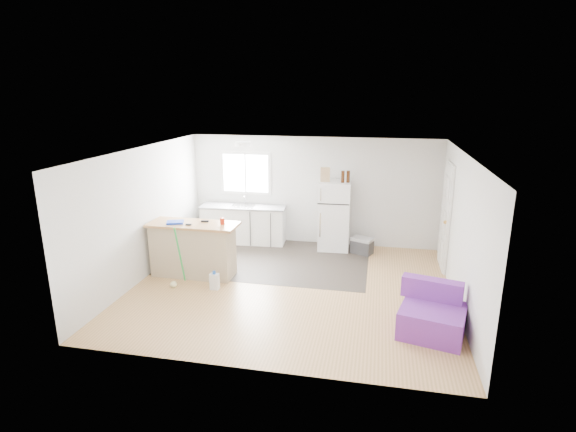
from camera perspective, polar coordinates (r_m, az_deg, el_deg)
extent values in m
cube|color=#A77B46|center=(8.06, 0.44, -9.02)|extent=(5.50, 5.00, 0.01)
cube|color=white|center=(7.39, 0.48, 8.18)|extent=(5.50, 5.00, 0.01)
cube|color=silver|center=(10.03, 3.21, 3.19)|extent=(5.50, 0.01, 2.40)
cube|color=silver|center=(5.35, -4.74, -8.21)|extent=(5.50, 0.01, 2.40)
cube|color=silver|center=(8.58, -17.87, 0.30)|extent=(0.01, 5.00, 2.40)
cube|color=silver|center=(7.63, 21.19, -1.89)|extent=(0.01, 5.00, 2.40)
cube|color=#2F2923|center=(9.33, -2.47, -5.46)|extent=(4.05, 2.50, 0.00)
cube|color=white|center=(10.28, -5.39, 5.44)|extent=(1.18, 0.04, 0.98)
cube|color=white|center=(10.26, -5.42, 5.42)|extent=(1.05, 0.01, 0.85)
cube|color=white|center=(10.26, -5.43, 5.42)|extent=(0.03, 0.02, 0.85)
cube|color=white|center=(9.15, 19.38, -0.11)|extent=(0.05, 0.82, 2.03)
cube|color=white|center=(9.15, 19.45, -0.09)|extent=(0.03, 0.92, 2.10)
sphere|color=gold|center=(8.84, 19.35, -0.75)|extent=(0.07, 0.07, 0.07)
cylinder|color=white|center=(8.84, -5.75, 9.08)|extent=(0.30, 0.30, 0.07)
cube|color=white|center=(10.28, -5.63, -1.11)|extent=(1.90, 0.68, 0.82)
cube|color=slate|center=(10.16, -5.69, 1.20)|extent=(1.95, 0.72, 0.04)
cube|color=silver|center=(10.13, -5.74, 1.16)|extent=(0.54, 0.42, 0.06)
cube|color=#C5B18E|center=(8.57, -11.94, -4.29)|extent=(1.51, 0.55, 0.97)
cube|color=tan|center=(8.40, -11.95, -1.05)|extent=(1.66, 0.65, 0.04)
cube|color=white|center=(9.76, 5.90, 0.06)|extent=(0.69, 0.65, 1.50)
cube|color=black|center=(9.37, 5.76, 1.49)|extent=(0.66, 0.04, 0.02)
cube|color=silver|center=(9.35, 4.17, 2.73)|extent=(0.03, 0.02, 0.27)
cube|color=silver|center=(9.52, 4.10, -1.15)|extent=(0.03, 0.02, 0.53)
cube|color=#303033|center=(9.72, 9.37, -3.89)|extent=(0.51, 0.43, 0.29)
cube|color=#959598|center=(9.66, 9.41, -2.91)|extent=(0.54, 0.46, 0.06)
cube|color=purple|center=(6.86, 17.83, -12.57)|extent=(1.04, 1.00, 0.41)
cube|color=purple|center=(6.98, 17.83, -8.81)|extent=(0.89, 0.41, 0.31)
cube|color=silver|center=(8.02, -9.32, -8.22)|extent=(0.15, 0.11, 0.28)
cylinder|color=blue|center=(7.96, -9.37, -7.10)|extent=(0.06, 0.06, 0.05)
cylinder|color=green|center=(8.13, -13.57, -4.84)|extent=(0.04, 0.30, 1.08)
sphere|color=beige|center=(8.28, -14.33, -8.42)|extent=(0.12, 0.12, 0.12)
cylinder|color=red|center=(8.22, -8.35, -0.65)|extent=(0.10, 0.10, 0.12)
cube|color=blue|center=(8.47, -14.13, -0.77)|extent=(0.36, 0.31, 0.04)
cube|color=black|center=(8.43, -10.50, -0.65)|extent=(0.14, 0.07, 0.03)
cube|color=black|center=(8.29, -12.52, -1.06)|extent=(0.10, 0.04, 0.03)
cube|color=tan|center=(9.53, 4.74, 5.27)|extent=(0.21, 0.13, 0.30)
cylinder|color=#3A1C0A|center=(9.47, 6.97, 4.98)|extent=(0.08, 0.08, 0.25)
cylinder|color=#3A1C0A|center=(9.50, 7.65, 4.99)|extent=(0.09, 0.09, 0.25)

